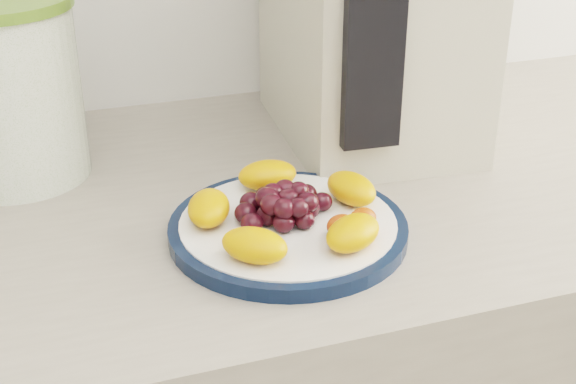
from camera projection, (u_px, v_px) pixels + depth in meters
name	position (u px, v px, depth m)	size (l,w,h in m)	color
plate_rim	(288.00, 229.00, 0.81)	(0.24, 0.24, 0.01)	#0C1A32
plate_face	(288.00, 229.00, 0.81)	(0.22, 0.22, 0.02)	white
canister	(7.00, 95.00, 0.90)	(0.16, 0.16, 0.20)	#41671D
appliance_panel	(375.00, 21.00, 0.82)	(0.06, 0.02, 0.28)	black
fruit_plate	(290.00, 208.00, 0.80)	(0.21, 0.20, 0.04)	orange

